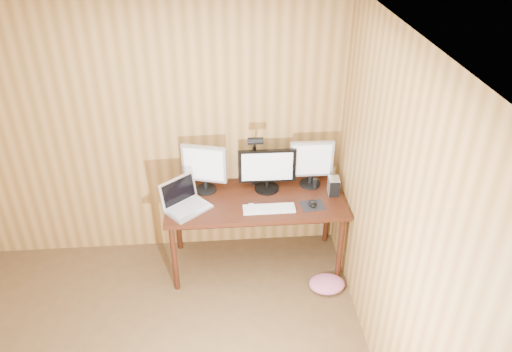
{
  "coord_description": "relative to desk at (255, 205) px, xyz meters",
  "views": [
    {
      "loc": [
        0.64,
        -2.07,
        3.26
      ],
      "look_at": [
        0.93,
        1.58,
        1.02
      ],
      "focal_mm": 35.0,
      "sensor_mm": 36.0,
      "label": 1
    }
  ],
  "objects": [
    {
      "name": "keyboard",
      "position": [
        0.1,
        -0.25,
        0.13
      ],
      "size": [
        0.45,
        0.14,
        0.02
      ],
      "rotation": [
        0.0,
        0.0,
        0.0
      ],
      "color": "white",
      "rests_on": "desk"
    },
    {
      "name": "mouse",
      "position": [
        0.49,
        -0.22,
        0.14
      ],
      "size": [
        0.09,
        0.12,
        0.04
      ],
      "primitive_type": "ellipsoid",
      "rotation": [
        0.0,
        0.0,
        0.2
      ],
      "color": "black",
      "rests_on": "mousepad"
    },
    {
      "name": "hard_drive",
      "position": [
        0.71,
        -0.04,
        0.2
      ],
      "size": [
        0.11,
        0.15,
        0.15
      ],
      "rotation": [
        0.0,
        0.0,
        -0.07
      ],
      "color": "silver",
      "rests_on": "desk"
    },
    {
      "name": "desk",
      "position": [
        0.0,
        0.0,
        0.0
      ],
      "size": [
        1.6,
        0.7,
        0.75
      ],
      "color": "#36160B",
      "rests_on": "floor"
    },
    {
      "name": "monitor_center",
      "position": [
        0.12,
        0.08,
        0.33
      ],
      "size": [
        0.52,
        0.23,
        0.41
      ],
      "rotation": [
        0.0,
        0.0,
        -0.01
      ],
      "color": "black",
      "rests_on": "desk"
    },
    {
      "name": "laptop",
      "position": [
        -0.63,
        -0.16,
        0.19
      ],
      "size": [
        0.46,
        0.45,
        0.26
      ],
      "rotation": [
        0.0,
        0.0,
        0.7
      ],
      "color": "silver",
      "rests_on": "desk"
    },
    {
      "name": "phone",
      "position": [
        -0.04,
        -0.2,
        0.13
      ],
      "size": [
        0.05,
        0.09,
        0.01
      ],
      "rotation": [
        0.0,
        0.0,
        0.02
      ],
      "color": "silver",
      "rests_on": "desk"
    },
    {
      "name": "fabric_pile",
      "position": [
        0.62,
        -0.48,
        -0.58
      ],
      "size": [
        0.39,
        0.35,
        0.1
      ],
      "primitive_type": null,
      "rotation": [
        0.0,
        0.0,
        -0.27
      ],
      "color": "#D06488",
      "rests_on": "floor"
    },
    {
      "name": "speaker",
      "position": [
        0.56,
        0.04,
        0.18
      ],
      "size": [
        0.05,
        0.05,
        0.11
      ],
      "primitive_type": "cylinder",
      "color": "black",
      "rests_on": "desk"
    },
    {
      "name": "mousepad",
      "position": [
        0.49,
        -0.22,
        0.12
      ],
      "size": [
        0.22,
        0.19,
        0.0
      ],
      "primitive_type": "cube",
      "rotation": [
        0.0,
        0.0,
        0.12
      ],
      "color": "black",
      "rests_on": "desk"
    },
    {
      "name": "room_shell",
      "position": [
        -0.93,
        -1.7,
        0.62
      ],
      "size": [
        4.0,
        4.0,
        4.0
      ],
      "color": "brown",
      "rests_on": "ground"
    },
    {
      "name": "monitor_left",
      "position": [
        -0.45,
        0.1,
        0.37
      ],
      "size": [
        0.4,
        0.19,
        0.46
      ],
      "rotation": [
        0.0,
        0.0,
        -0.27
      ],
      "color": "black",
      "rests_on": "desk"
    },
    {
      "name": "monitor_right",
      "position": [
        0.53,
        0.12,
        0.37
      ],
      "size": [
        0.4,
        0.19,
        0.45
      ],
      "rotation": [
        0.0,
        0.0,
        -0.01
      ],
      "color": "black",
      "rests_on": "desk"
    },
    {
      "name": "desk_lamp",
      "position": [
        0.01,
        0.11,
        0.49
      ],
      "size": [
        0.13,
        0.19,
        0.59
      ],
      "rotation": [
        0.0,
        0.0,
        0.33
      ],
      "color": "black",
      "rests_on": "desk"
    }
  ]
}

